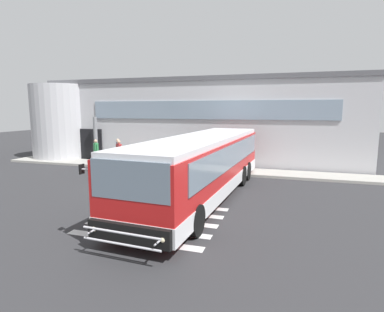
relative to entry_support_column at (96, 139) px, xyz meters
name	(u,v)px	position (x,y,z in m)	size (l,w,h in m)	color
ground_plane	(154,187)	(6.94, -5.40, -1.74)	(80.00, 90.00, 0.02)	#2B2B2D
bay_paint_stripes	(157,220)	(8.94, -9.60, -1.73)	(4.40, 3.96, 0.01)	silver
terminal_building	(202,119)	(6.25, 6.24, 1.25)	(24.20, 13.80, 5.99)	#B7B7BC
boarding_curb	(184,168)	(6.94, -0.60, -1.66)	(26.40, 2.00, 0.15)	#9E9B93
entry_support_column	(96,139)	(0.00, 0.00, 0.00)	(0.28, 0.28, 3.16)	slate
bus_main_foreground	(203,167)	(9.72, -6.38, -0.40)	(3.73, 12.48, 2.70)	red
passenger_near_column	(96,150)	(0.80, -1.19, -0.65)	(0.50, 0.40, 1.68)	#2D2D33
passenger_by_doorway	(118,149)	(1.95, -0.26, -0.65)	(0.40, 0.49, 1.68)	#2D2D33
passenger_at_curb_edge	(119,151)	(2.53, -1.14, -0.65)	(0.53, 0.38, 1.68)	#1E2338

